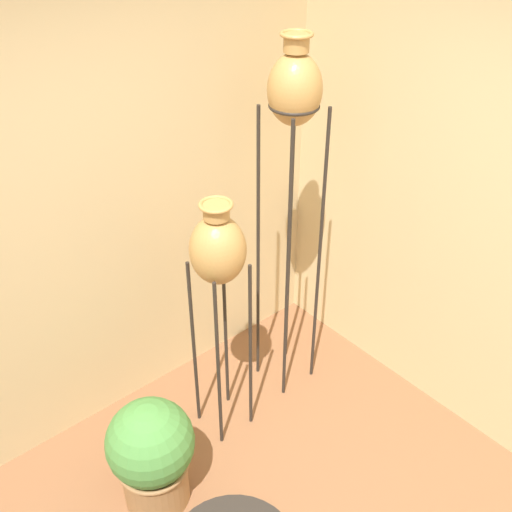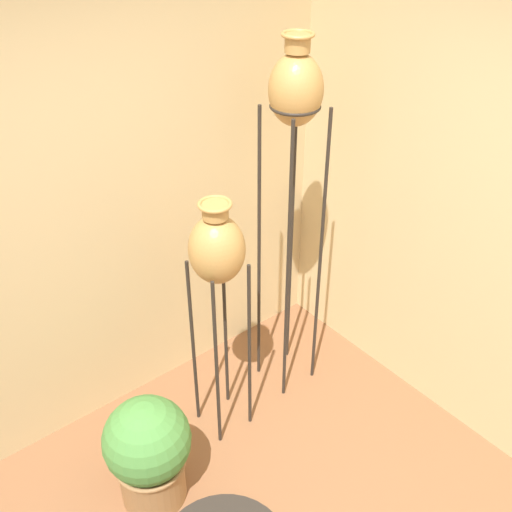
# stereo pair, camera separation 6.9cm
# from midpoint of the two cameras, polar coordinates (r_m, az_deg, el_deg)

# --- Properties ---
(wall_back) EXTENTS (7.49, 0.06, 2.70)m
(wall_back) POSITION_cam_midpoint_polar(r_m,az_deg,el_deg) (3.12, -19.24, 2.84)
(wall_back) COLOR #D1B784
(wall_back) RESTS_ON ground_plane
(vase_stand_tall) EXTENTS (0.27, 0.27, 2.18)m
(vase_stand_tall) POSITION_cam_midpoint_polar(r_m,az_deg,el_deg) (3.05, 4.43, 14.08)
(vase_stand_tall) COLOR #28231E
(vase_stand_tall) RESTS_ON ground_plane
(vase_stand_medium) EXTENTS (0.29, 0.29, 1.50)m
(vase_stand_medium) POSITION_cam_midpoint_polar(r_m,az_deg,el_deg) (2.98, -3.07, 0.21)
(vase_stand_medium) COLOR #28231E
(vase_stand_medium) RESTS_ON ground_plane
(potted_plant) EXTENTS (0.45, 0.45, 0.66)m
(potted_plant) POSITION_cam_midpoint_polar(r_m,az_deg,el_deg) (3.22, -9.56, -17.82)
(potted_plant) COLOR olive
(potted_plant) RESTS_ON ground_plane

